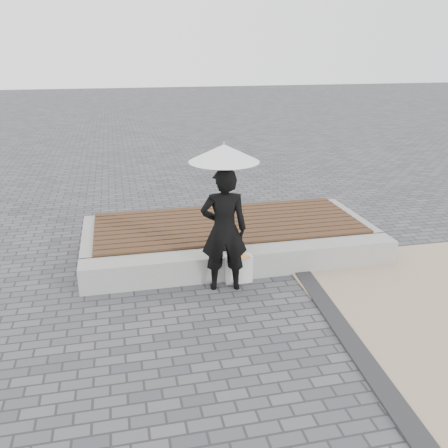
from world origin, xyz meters
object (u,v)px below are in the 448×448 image
Objects in this scene: woman at (224,230)px; parasol at (224,153)px; seating_ledge at (245,262)px; canvas_tote at (238,269)px; handbag at (231,242)px.

parasol reaches higher than woman.
canvas_tote is at bearing -123.82° from seating_ledge.
seating_ledge is 15.65× the size of handbag.
seating_ledge is 2.75× the size of woman.
parasol reaches higher than seating_ledge.
seating_ledge is 4.05× the size of parasol.
parasol is at bearing -150.87° from canvas_tote.
woman reaches higher than canvas_tote.
canvas_tote is (-0.17, -0.25, 0.01)m from seating_ledge.
seating_ledge is 0.92m from woman.
seating_ledge is at bearing 56.10° from canvas_tote.
woman is at bearing -124.14° from handbag.
seating_ledge is 11.80× the size of canvas_tote.
handbag is (-0.20, 0.09, 0.31)m from seating_ledge.
handbag is 0.46m from canvas_tote.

